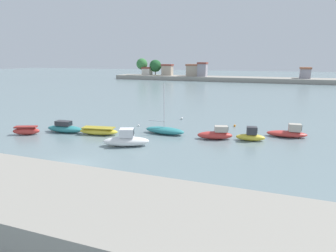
{
  "coord_description": "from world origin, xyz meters",
  "views": [
    {
      "loc": [
        16.71,
        -20.2,
        9.72
      ],
      "look_at": [
        4.65,
        13.58,
        1.08
      ],
      "focal_mm": 30.59,
      "sensor_mm": 36.0,
      "label": 1
    }
  ],
  "objects": [
    {
      "name": "moored_boat_5",
      "position": [
        10.91,
        13.38,
        0.6
      ],
      "size": [
        4.47,
        2.49,
        1.64
      ],
      "rotation": [
        0.0,
        0.0,
        0.26
      ],
      "color": "#C63833",
      "rests_on": "ground"
    },
    {
      "name": "ground_plane",
      "position": [
        0.0,
        0.0,
        0.0
      ],
      "size": [
        400.0,
        400.0,
        0.0
      ],
      "primitive_type": "plane",
      "color": "slate"
    },
    {
      "name": "distant_shoreline",
      "position": [
        -5.75,
        101.93,
        2.0
      ],
      "size": [
        100.14,
        11.1,
        9.23
      ],
      "color": "gray",
      "rests_on": "ground"
    },
    {
      "name": "mooring_buoy_2",
      "position": [
        3.76,
        22.68,
        0.19
      ],
      "size": [
        0.38,
        0.38,
        0.38
      ],
      "primitive_type": "sphere",
      "color": "white",
      "rests_on": "ground"
    },
    {
      "name": "moored_boat_3",
      "position": [
        1.97,
        7.21,
        0.7
      ],
      "size": [
        5.44,
        3.53,
        2.0
      ],
      "rotation": [
        0.0,
        0.0,
        0.37
      ],
      "color": "white",
      "rests_on": "ground"
    },
    {
      "name": "mooring_buoy_0",
      "position": [
        -0.78,
        16.19,
        0.15
      ],
      "size": [
        0.29,
        0.29,
        0.29
      ],
      "primitive_type": "sphere",
      "color": "white",
      "rests_on": "ground"
    },
    {
      "name": "moored_boat_7",
      "position": [
        19.26,
        17.32,
        0.54
      ],
      "size": [
        4.91,
        1.98,
        1.71
      ],
      "rotation": [
        0.0,
        0.0,
        0.07
      ],
      "color": "#C63833",
      "rests_on": "ground"
    },
    {
      "name": "moored_boat_2",
      "position": [
        -3.72,
        10.4,
        0.46
      ],
      "size": [
        5.35,
        2.5,
        0.95
      ],
      "rotation": [
        0.0,
        0.0,
        0.16
      ],
      "color": "yellow",
      "rests_on": "ground"
    },
    {
      "name": "moored_boat_6",
      "position": [
        14.97,
        14.1,
        0.6
      ],
      "size": [
        3.53,
        1.62,
        1.69
      ],
      "rotation": [
        0.0,
        0.0,
        0.13
      ],
      "color": "yellow",
      "rests_on": "ground"
    },
    {
      "name": "moored_boat_0",
      "position": [
        -12.47,
        7.2,
        0.53
      ],
      "size": [
        3.53,
        2.29,
        1.11
      ],
      "rotation": [
        0.0,
        0.0,
        0.39
      ],
      "color": "#C63833",
      "rests_on": "ground"
    },
    {
      "name": "moored_boat_1",
      "position": [
        -8.58,
        9.9,
        0.56
      ],
      "size": [
        5.35,
        1.99,
        1.52
      ],
      "rotation": [
        0.0,
        0.0,
        0.06
      ],
      "color": "teal",
      "rests_on": "ground"
    },
    {
      "name": "mooring_buoy_1",
      "position": [
        12.33,
        20.58,
        0.16
      ],
      "size": [
        0.32,
        0.32,
        0.32
      ],
      "primitive_type": "sphere",
      "color": "orange",
      "rests_on": "ground"
    },
    {
      "name": "moored_boat_4",
      "position": [
        4.21,
        13.56,
        0.47
      ],
      "size": [
        5.48,
        2.1,
        6.52
      ],
      "rotation": [
        0.0,
        0.0,
        -0.07
      ],
      "color": "teal",
      "rests_on": "ground"
    }
  ]
}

